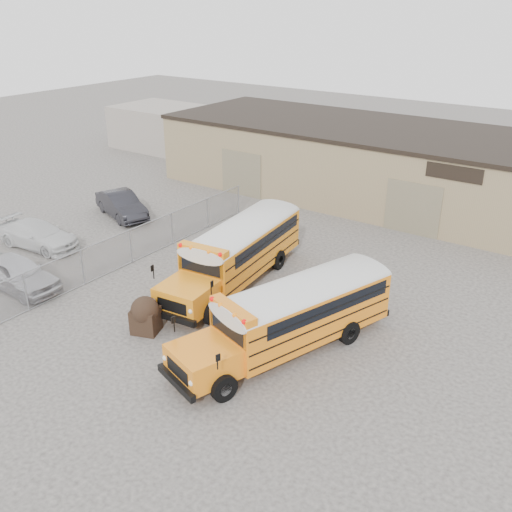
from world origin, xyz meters
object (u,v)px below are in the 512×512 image
Objects in this scene: school_bus_right at (394,272)px; car_white at (38,235)px; car_dark at (121,205)px; tarp_bundle at (145,314)px; car_silver at (17,273)px; school_bus_left at (292,211)px.

school_bus_right is 1.99× the size of car_white.
school_bus_right reaches higher than car_dark.
tarp_bundle is 11.26m from car_white.
school_bus_right is 2.07× the size of car_silver.
car_silver is at bearing -141.04° from car_dark.
tarp_bundle is (-7.13, -7.84, -0.79)m from school_bus_right.
tarp_bundle is at bearing -85.85° from car_silver.
tarp_bundle is 0.33× the size of car_silver.
car_white is at bearing 165.66° from tarp_bundle.
school_bus_left is at bearing -54.24° from car_dark.
tarp_bundle is at bearing -132.31° from school_bus_right.
car_white is 5.83m from car_dark.
school_bus_right is 17.98m from car_dark.
car_white is 1.04× the size of car_dark.
car_dark is (-10.38, -3.04, -0.87)m from school_bus_left.
car_silver is 0.96× the size of car_white.
car_white is (-18.04, -5.05, -0.88)m from school_bus_right.
car_dark reaches higher than car_white.
school_bus_left is at bearing 92.11° from tarp_bundle.
school_bus_right is at bearing -73.04° from car_dark.
tarp_bundle is at bearing -109.12° from car_dark.
tarp_bundle is 7.52m from car_silver.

